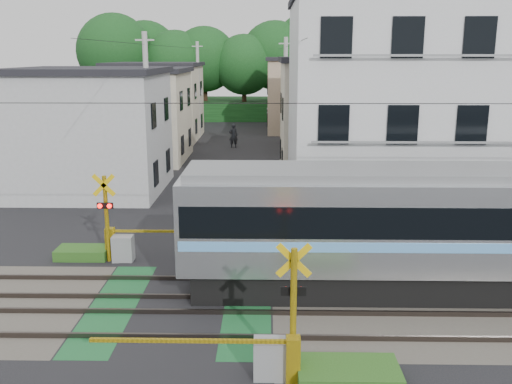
{
  "coord_description": "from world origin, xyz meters",
  "views": [
    {
      "loc": [
        2.41,
        -14.86,
        6.93
      ],
      "look_at": [
        2.04,
        5.0,
        2.13
      ],
      "focal_mm": 40.0,
      "sensor_mm": 36.0,
      "label": 1
    }
  ],
  "objects_px": {
    "commuter_train": "(491,228)",
    "crossing_signal_near": "(274,349)",
    "pedestrian": "(233,136)",
    "crossing_signal_far": "(121,241)",
    "apartment_block": "(410,110)"
  },
  "relations": [
    {
      "from": "commuter_train",
      "to": "crossing_signal_near",
      "type": "xyz_separation_m",
      "value": [
        -6.4,
        -4.85,
        -1.28
      ]
    },
    {
      "from": "commuter_train",
      "to": "crossing_signal_near",
      "type": "relative_size",
      "value": 3.83
    },
    {
      "from": "pedestrian",
      "to": "commuter_train",
      "type": "bearing_deg",
      "value": 97.21
    },
    {
      "from": "commuter_train",
      "to": "pedestrian",
      "type": "xyz_separation_m",
      "value": [
        -9.1,
        26.93,
        -1.07
      ]
    },
    {
      "from": "commuter_train",
      "to": "apartment_block",
      "type": "xyz_separation_m",
      "value": [
        -0.49,
        8.29,
        2.66
      ]
    },
    {
      "from": "apartment_block",
      "to": "pedestrian",
      "type": "relative_size",
      "value": 5.51
    },
    {
      "from": "apartment_block",
      "to": "pedestrian",
      "type": "bearing_deg",
      "value": 114.8
    },
    {
      "from": "crossing_signal_far",
      "to": "pedestrian",
      "type": "bearing_deg",
      "value": 84.23
    },
    {
      "from": "commuter_train",
      "to": "crossing_signal_far",
      "type": "distance_m",
      "value": 11.9
    },
    {
      "from": "commuter_train",
      "to": "crossing_signal_near",
      "type": "bearing_deg",
      "value": -142.83
    },
    {
      "from": "crossing_signal_near",
      "to": "apartment_block",
      "type": "xyz_separation_m",
      "value": [
        5.91,
        13.15,
        3.94
      ]
    },
    {
      "from": "crossing_signal_far",
      "to": "pedestrian",
      "type": "relative_size",
      "value": 2.56
    },
    {
      "from": "pedestrian",
      "to": "apartment_block",
      "type": "bearing_deg",
      "value": 103.34
    },
    {
      "from": "crossing_signal_far",
      "to": "apartment_block",
      "type": "distance_m",
      "value": 13.14
    },
    {
      "from": "commuter_train",
      "to": "crossing_signal_near",
      "type": "height_order",
      "value": "commuter_train"
    }
  ]
}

